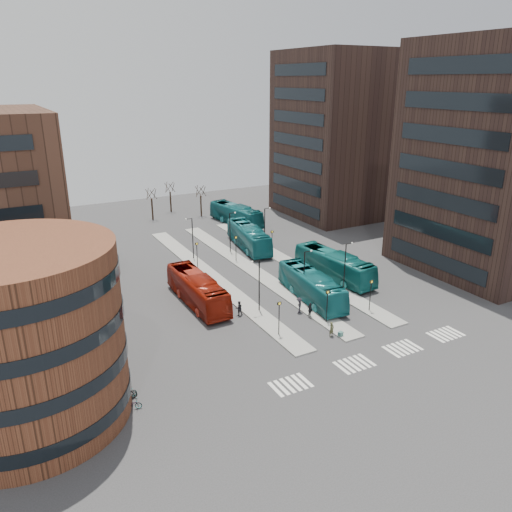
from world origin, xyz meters
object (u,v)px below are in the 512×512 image
commuter_a (239,308)px  bicycle_near (132,404)px  suitcase (340,334)px  commuter_c (299,305)px  teal_bus_a (311,286)px  traveller (332,329)px  teal_bus_c (334,265)px  bicycle_mid (127,394)px  teal_bus_b (249,237)px  teal_bus_d (236,214)px  commuter_b (310,310)px  red_bus (197,289)px  bicycle_far (126,394)px

commuter_a → bicycle_near: commuter_a is taller
suitcase → commuter_c: size_ratio=0.33×
teal_bus_a → commuter_c: bearing=-138.7°
suitcase → traveller: 1.05m
commuter_a → bicycle_near: (-15.12, -10.94, -0.43)m
teal_bus_c → bicycle_mid: size_ratio=7.65×
bicycle_near → teal_bus_a: bearing=-46.1°
teal_bus_b → commuter_a: (-11.95, -20.39, -0.96)m
suitcase → teal_bus_c: teal_bus_c is taller
teal_bus_d → commuter_a: (-16.27, -33.61, -0.94)m
commuter_b → commuter_c: size_ratio=0.95×
bicycle_mid → suitcase: bearing=-77.3°
teal_bus_a → teal_bus_c: size_ratio=0.95×
bicycle_near → red_bus: bearing=-16.9°
traveller → teal_bus_d: bearing=67.1°
traveller → bicycle_mid: traveller is taller
commuter_b → bicycle_far: size_ratio=0.96×
bicycle_near → commuter_c: bearing=-48.2°
teal_bus_c → suitcase: bearing=-129.7°
commuter_a → bicycle_far: bearing=42.6°
teal_bus_d → commuter_a: bearing=-124.8°
commuter_a → commuter_b: size_ratio=1.02×
teal_bus_c → commuter_c: size_ratio=7.30×
suitcase → bicycle_far: bicycle_far is taller
teal_bus_b → bicycle_far: (-27.07, -29.73, -1.36)m
teal_bus_b → commuter_c: bearing=-95.3°
bicycle_far → commuter_a: bearing=-60.7°
teal_bus_d → bicycle_far: bearing=-135.1°
bicycle_near → bicycle_mid: bicycle_mid is taller
teal_bus_c → commuter_a: bearing=-171.5°
commuter_a → bicycle_far: (-15.12, -9.35, -0.40)m
commuter_b → bicycle_far: 22.43m
teal_bus_b → bicycle_near: size_ratio=7.98×
suitcase → teal_bus_a: teal_bus_a is taller
commuter_c → red_bus: bearing=-101.2°
commuter_a → traveller: bearing=135.6°
teal_bus_c → commuter_c: bearing=-151.6°
traveller → commuter_a: commuter_a is taller
commuter_b → bicycle_near: bearing=110.0°
commuter_a → commuter_b: 7.91m
teal_bus_b → commuter_b: bearing=-93.5°
teal_bus_a → bicycle_near: bearing=-150.8°
teal_bus_b → teal_bus_c: 16.95m
bicycle_near → bicycle_mid: (0.00, 1.45, 0.08)m
red_bus → commuter_b: 13.40m
teal_bus_c → commuter_b: 12.39m
traveller → bicycle_far: (-21.28, -0.48, -0.34)m
teal_bus_a → bicycle_far: teal_bus_a is taller
bicycle_near → bicycle_far: 1.59m
suitcase → teal_bus_b: (5.06, 29.82, 1.53)m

